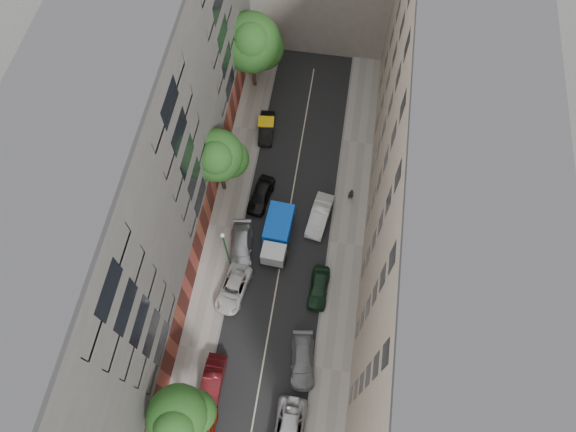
% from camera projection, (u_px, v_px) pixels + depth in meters
% --- Properties ---
extents(ground, '(120.00, 120.00, 0.00)m').
position_uv_depth(ground, '(285.00, 236.00, 46.08)').
color(ground, '#4C4C49').
rests_on(ground, ground).
extents(road_surface, '(8.00, 44.00, 0.02)m').
position_uv_depth(road_surface, '(285.00, 236.00, 46.07)').
color(road_surface, black).
rests_on(road_surface, ground).
extents(sidewalk_left, '(3.00, 44.00, 0.15)m').
position_uv_depth(sidewalk_left, '(225.00, 227.00, 46.39)').
color(sidewalk_left, gray).
rests_on(sidewalk_left, ground).
extents(sidewalk_right, '(3.00, 44.00, 0.15)m').
position_uv_depth(sidewalk_right, '(346.00, 244.00, 45.64)').
color(sidewalk_right, gray).
rests_on(sidewalk_right, ground).
extents(building_left, '(8.00, 44.00, 20.00)m').
position_uv_depth(building_left, '(138.00, 160.00, 37.87)').
color(building_left, '#4C4A47').
rests_on(building_left, ground).
extents(building_right, '(8.00, 44.00, 20.00)m').
position_uv_depth(building_right, '(437.00, 200.00, 36.37)').
color(building_right, '#B6A28D').
rests_on(building_right, ground).
extents(tarp_truck, '(2.35, 5.44, 2.47)m').
position_uv_depth(tarp_truck, '(277.00, 234.00, 44.67)').
color(tarp_truck, black).
rests_on(tarp_truck, ground).
extents(car_left_0, '(1.68, 3.82, 1.28)m').
position_uv_depth(car_left_0, '(205.00, 431.00, 38.27)').
color(car_left_0, maroon).
rests_on(car_left_0, ground).
extents(car_left_1, '(1.52, 4.22, 1.39)m').
position_uv_depth(car_left_1, '(213.00, 381.00, 39.82)').
color(car_left_1, '#4F0F13').
rests_on(car_left_1, ground).
extents(car_left_2, '(2.84, 4.86, 1.27)m').
position_uv_depth(car_left_2, '(233.00, 289.00, 43.21)').
color(car_left_2, silver).
rests_on(car_left_2, ground).
extents(car_left_3, '(2.57, 4.96, 1.37)m').
position_uv_depth(car_left_3, '(241.00, 246.00, 44.89)').
color(car_left_3, '#B2B2B7').
rests_on(car_left_3, ground).
extents(car_left_4, '(2.32, 4.36, 1.41)m').
position_uv_depth(car_left_4, '(261.00, 195.00, 47.13)').
color(car_left_4, black).
rests_on(car_left_4, ground).
extents(car_left_5, '(1.72, 4.05, 1.30)m').
position_uv_depth(car_left_5, '(266.00, 128.00, 50.56)').
color(car_left_5, black).
rests_on(car_left_5, ground).
extents(car_right_0, '(2.34, 5.01, 1.39)m').
position_uv_depth(car_right_0, '(289.00, 431.00, 38.22)').
color(car_right_0, '#BCBDC1').
rests_on(car_right_0, ground).
extents(car_right_1, '(2.48, 4.81, 1.33)m').
position_uv_depth(car_right_1, '(303.00, 361.00, 40.53)').
color(car_right_1, slate).
rests_on(car_right_1, ground).
extents(car_right_2, '(1.69, 4.00, 1.35)m').
position_uv_depth(car_right_2, '(319.00, 288.00, 43.21)').
color(car_right_2, black).
rests_on(car_right_2, ground).
extents(car_right_3, '(2.24, 4.71, 1.49)m').
position_uv_depth(car_right_3, '(319.00, 216.00, 46.15)').
color(car_right_3, silver).
rests_on(car_right_3, ground).
extents(tree_near, '(4.55, 4.16, 8.04)m').
position_uv_depth(tree_near, '(179.00, 417.00, 34.01)').
color(tree_near, '#382619').
rests_on(tree_near, sidewalk_left).
extents(tree_mid, '(4.89, 4.54, 8.02)m').
position_uv_depth(tree_mid, '(218.00, 158.00, 43.24)').
color(tree_mid, '#382619').
rests_on(tree_mid, sidewalk_left).
extents(tree_far, '(5.86, 5.67, 8.74)m').
position_uv_depth(tree_far, '(252.00, 45.00, 48.51)').
color(tree_far, '#382619').
rests_on(tree_far, sidewalk_left).
extents(lamp_post, '(0.36, 0.36, 6.76)m').
position_uv_depth(lamp_post, '(226.00, 248.00, 40.92)').
color(lamp_post, '#165027').
rests_on(lamp_post, sidewalk_left).
extents(pedestrian, '(0.62, 0.47, 1.54)m').
position_uv_depth(pedestrian, '(351.00, 194.00, 46.93)').
color(pedestrian, black).
rests_on(pedestrian, sidewalk_right).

